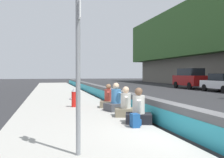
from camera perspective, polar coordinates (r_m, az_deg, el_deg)
name	(u,v)px	position (r m, az deg, el deg)	size (l,w,h in m)	color
ground_plane	(190,140)	(7.40, 16.14, -12.33)	(160.00, 160.00, 0.00)	#2B2B2D
sidewalk_strip	(88,144)	(6.53, -5.12, -13.49)	(80.00, 4.40, 0.14)	#A8A59E
jersey_barrier	(190,124)	(7.31, 16.14, -9.09)	(76.00, 0.45, 0.85)	#545456
route_sign_post	(78,48)	(5.24, -7.18, 6.51)	(0.44, 0.09, 3.60)	gray
fire_hydrant	(74,97)	(12.81, -8.06, -3.89)	(0.26, 0.46, 0.88)	red
seated_person_foreground	(139,112)	(8.66, 5.66, -6.97)	(0.90, 0.98, 1.13)	black
seated_person_middle	(126,107)	(9.98, 2.94, -5.93)	(0.82, 0.91, 1.10)	#706651
seated_person_rear	(116,102)	(11.39, 0.86, -4.91)	(0.93, 1.02, 1.18)	#424247
seated_person_far	(108,100)	(12.52, -0.75, -4.49)	(0.83, 0.92, 1.09)	#706651
backpack	(135,121)	(8.01, 4.95, -8.79)	(0.32, 0.28, 0.40)	navy
parked_car_fourth	(222,83)	(26.79, 22.34, -0.72)	(4.53, 2.01, 1.71)	silver
parked_car_midline	(190,78)	(31.51, 16.23, 0.18)	(4.81, 2.09, 2.28)	maroon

